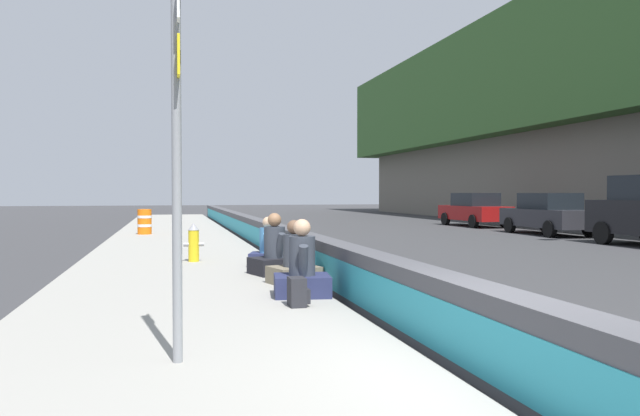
% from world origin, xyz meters
% --- Properties ---
extents(ground_plane, '(160.00, 160.00, 0.00)m').
position_xyz_m(ground_plane, '(0.00, 0.00, 0.00)').
color(ground_plane, '#353538').
rests_on(ground_plane, ground).
extents(sidewalk_strip, '(80.00, 4.40, 0.14)m').
position_xyz_m(sidewalk_strip, '(0.00, 2.65, 0.07)').
color(sidewalk_strip, gray).
rests_on(sidewalk_strip, ground_plane).
extents(jersey_barrier, '(76.00, 0.45, 0.85)m').
position_xyz_m(jersey_barrier, '(0.00, 0.00, 0.42)').
color(jersey_barrier, '#47474C').
rests_on(jersey_barrier, ground_plane).
extents(route_sign_post, '(0.44, 0.09, 3.60)m').
position_xyz_m(route_sign_post, '(1.14, 2.75, 2.21)').
color(route_sign_post, gray).
rests_on(route_sign_post, sidewalk_strip).
extents(fire_hydrant, '(0.26, 0.46, 0.88)m').
position_xyz_m(fire_hydrant, '(9.39, 2.28, 0.59)').
color(fire_hydrant, gold).
rests_on(fire_hydrant, sidewalk_strip).
extents(seated_person_foreground, '(0.82, 0.93, 1.17)m').
position_xyz_m(seated_person_foreground, '(4.35, 0.86, 0.51)').
color(seated_person_foreground, '#23284C').
rests_on(seated_person_foreground, sidewalk_strip).
extents(seated_person_middle, '(0.87, 0.95, 1.10)m').
position_xyz_m(seated_person_middle, '(5.58, 0.73, 0.49)').
color(seated_person_middle, '#706651').
rests_on(seated_person_middle, sidewalk_strip).
extents(seated_person_rear, '(0.95, 1.03, 1.18)m').
position_xyz_m(seated_person_rear, '(6.86, 0.85, 0.51)').
color(seated_person_rear, black).
rests_on(seated_person_rear, sidewalk_strip).
extents(seated_person_far, '(0.84, 0.92, 1.06)m').
position_xyz_m(seated_person_far, '(8.16, 0.76, 0.47)').
color(seated_person_far, '#23284C').
rests_on(seated_person_far, sidewalk_strip).
extents(backpack, '(0.32, 0.28, 0.40)m').
position_xyz_m(backpack, '(3.54, 1.10, 0.33)').
color(backpack, '#232328').
rests_on(backpack, sidewalk_strip).
extents(construction_barrel, '(0.54, 0.54, 0.95)m').
position_xyz_m(construction_barrel, '(19.07, 3.73, 0.62)').
color(construction_barrel, orange).
rests_on(construction_barrel, sidewalk_strip).
extents(parked_car_fourth, '(4.55, 2.04, 1.71)m').
position_xyz_m(parked_car_fourth, '(16.76, -12.21, 0.86)').
color(parked_car_fourth, '#28282D').
rests_on(parked_car_fourth, ground_plane).
extents(parked_car_midline, '(4.54, 2.03, 1.71)m').
position_xyz_m(parked_car_midline, '(23.04, -12.33, 0.86)').
color(parked_car_midline, maroon).
rests_on(parked_car_midline, ground_plane).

